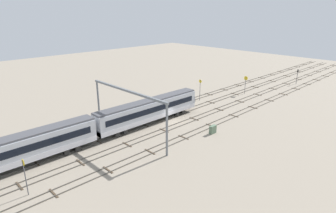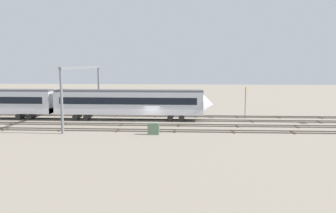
% 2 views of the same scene
% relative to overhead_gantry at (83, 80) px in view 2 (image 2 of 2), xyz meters
% --- Properties ---
extents(ground_plane, '(205.86, 205.86, 0.00)m').
position_rel_overhead_gantry_xyz_m(ground_plane, '(10.74, -0.05, -6.68)').
color(ground_plane, gray).
extents(track_near_foreground, '(189.86, 2.40, 0.16)m').
position_rel_overhead_gantry_xyz_m(track_near_foreground, '(10.74, -7.01, -6.60)').
color(track_near_foreground, '#59544C').
rests_on(track_near_foreground, ground).
extents(track_second_near, '(189.86, 2.40, 0.16)m').
position_rel_overhead_gantry_xyz_m(track_second_near, '(10.74, -2.37, -6.60)').
color(track_second_near, '#59544C').
rests_on(track_second_near, ground).
extents(track_with_train, '(189.86, 2.40, 0.16)m').
position_rel_overhead_gantry_xyz_m(track_with_train, '(10.74, 2.27, -6.60)').
color(track_with_train, '#59544C').
rests_on(track_with_train, ground).
extents(track_second_far, '(189.86, 2.40, 0.16)m').
position_rel_overhead_gantry_xyz_m(track_second_far, '(10.74, 6.91, -6.61)').
color(track_second_far, '#59544C').
rests_on(track_second_far, ground).
extents(overhead_gantry, '(0.40, 20.12, 8.76)m').
position_rel_overhead_gantry_xyz_m(overhead_gantry, '(0.00, 0.00, 0.00)').
color(overhead_gantry, slate).
rests_on(overhead_gantry, ground).
extents(speed_sign_mid_trackside, '(0.14, 0.82, 5.33)m').
position_rel_overhead_gantry_xyz_m(speed_sign_mid_trackside, '(25.94, 5.25, -3.32)').
color(speed_sign_mid_trackside, '#4C4C51').
rests_on(speed_sign_mid_trackside, ground).
extents(relay_cabinet, '(1.47, 0.64, 1.52)m').
position_rel_overhead_gantry_xyz_m(relay_cabinet, '(11.98, -9.52, -5.91)').
color(relay_cabinet, '#597259').
rests_on(relay_cabinet, ground).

